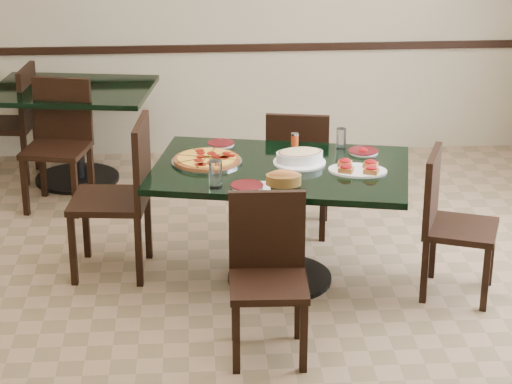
{
  "coord_description": "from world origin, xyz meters",
  "views": [
    {
      "loc": [
        -0.37,
        -5.28,
        2.78
      ],
      "look_at": [
        -0.01,
        0.0,
        0.7
      ],
      "focal_mm": 70.0,
      "sensor_mm": 36.0,
      "label": 1
    }
  ],
  "objects": [
    {
      "name": "side_plate_far_r",
      "position": [
        0.69,
        0.5,
        0.76
      ],
      "size": [
        0.19,
        0.19,
        0.03
      ],
      "rotation": [
        0.0,
        0.0,
        -0.55
      ],
      "color": "white",
      "rests_on": "main_table"
    },
    {
      "name": "chair_left",
      "position": [
        -0.8,
        0.47,
        0.56
      ],
      "size": [
        0.51,
        0.51,
        1.0
      ],
      "rotation": [
        0.0,
        0.0,
        -1.68
      ],
      "color": "black",
      "rests_on": "floor"
    },
    {
      "name": "back_chair_left",
      "position": [
        -1.74,
        2.25,
        0.5
      ],
      "size": [
        0.46,
        0.46,
        0.89
      ],
      "rotation": [
        0.0,
        0.0,
        -1.69
      ],
      "color": "black",
      "rests_on": "floor"
    },
    {
      "name": "side_plate_near",
      "position": [
        -0.07,
        -0.04,
        0.76
      ],
      "size": [
        0.19,
        0.19,
        0.02
      ],
      "rotation": [
        0.0,
        0.0,
        -0.32
      ],
      "color": "white",
      "rests_on": "main_table"
    },
    {
      "name": "water_glass_a",
      "position": [
        0.56,
        0.59,
        0.82
      ],
      "size": [
        0.06,
        0.06,
        0.13
      ],
      "primitive_type": "cylinder",
      "color": "silver",
      "rests_on": "main_table"
    },
    {
      "name": "pepper_shaker",
      "position": [
        0.28,
        0.67,
        0.79
      ],
      "size": [
        0.05,
        0.05,
        0.08
      ],
      "color": "#D14516",
      "rests_on": "main_table"
    },
    {
      "name": "bread_basket",
      "position": [
        0.14,
        -0.01,
        0.79
      ],
      "size": [
        0.21,
        0.15,
        0.09
      ],
      "rotation": [
        0.0,
        0.0,
        -0.04
      ],
      "color": "brown",
      "rests_on": "main_table"
    },
    {
      "name": "chair_right",
      "position": [
        1.13,
        0.06,
        0.49
      ],
      "size": [
        0.53,
        0.53,
        0.88
      ],
      "rotation": [
        0.0,
        0.0,
        1.2
      ],
      "color": "black",
      "rests_on": "floor"
    },
    {
      "name": "main_table",
      "position": [
        0.15,
        0.28,
        0.57
      ],
      "size": [
        1.68,
        1.26,
        0.75
      ],
      "rotation": [
        0.0,
        0.0,
        -0.21
      ],
      "color": "black",
      "rests_on": "floor"
    },
    {
      "name": "back_chair_near",
      "position": [
        -1.33,
        1.68,
        0.52
      ],
      "size": [
        0.52,
        0.52,
        0.93
      ],
      "rotation": [
        0.0,
        0.0,
        -0.22
      ],
      "color": "black",
      "rests_on": "floor"
    },
    {
      "name": "lasagna_casserole",
      "position": [
        0.27,
        0.34,
        0.8
      ],
      "size": [
        0.32,
        0.32,
        0.09
      ],
      "rotation": [
        0.0,
        0.0,
        0.15
      ],
      "color": "white",
      "rests_on": "main_table"
    },
    {
      "name": "room_shell",
      "position": [
        1.02,
        1.73,
        1.17
      ],
      "size": [
        5.5,
        5.5,
        5.5
      ],
      "color": "white",
      "rests_on": "floor"
    },
    {
      "name": "floor",
      "position": [
        0.0,
        0.0,
        0.0
      ],
      "size": [
        5.5,
        5.5,
        0.0
      ],
      "primitive_type": "plane",
      "color": "#8E7052",
      "rests_on": "ground"
    },
    {
      "name": "chair_near",
      "position": [
        0.01,
        -0.53,
        0.49
      ],
      "size": [
        0.42,
        0.42,
        0.88
      ],
      "rotation": [
        0.0,
        0.0,
        -0.03
      ],
      "color": "black",
      "rests_on": "floor"
    },
    {
      "name": "napkin_setting",
      "position": [
        -0.01,
        -0.03,
        0.75
      ],
      "size": [
        0.14,
        0.14,
        0.01
      ],
      "rotation": [
        0.0,
        0.0,
        -0.0
      ],
      "color": "white",
      "rests_on": "main_table"
    },
    {
      "name": "chair_far",
      "position": [
        0.33,
        0.98,
        0.5
      ],
      "size": [
        0.48,
        0.48,
        0.89
      ],
      "rotation": [
        0.0,
        0.0,
        2.96
      ],
      "color": "black",
      "rests_on": "floor"
    },
    {
      "name": "side_plate_far_l",
      "position": [
        -0.19,
        0.72,
        0.76
      ],
      "size": [
        0.17,
        0.17,
        0.02
      ],
      "rotation": [
        0.0,
        0.0,
        -0.3
      ],
      "color": "white",
      "rests_on": "main_table"
    },
    {
      "name": "water_glass_b",
      "position": [
        -0.24,
        -0.04,
        0.83
      ],
      "size": [
        0.07,
        0.07,
        0.16
      ],
      "primitive_type": "cylinder",
      "color": "silver",
      "rests_on": "main_table"
    },
    {
      "name": "pepperoni_pizza",
      "position": [
        -0.29,
        0.39,
        0.77
      ],
      "size": [
        0.43,
        0.43,
        0.04
      ],
      "rotation": [
        0.0,
        0.0,
        -0.32
      ],
      "color": "#AAA9B0",
      "rests_on": "main_table"
    },
    {
      "name": "back_table",
      "position": [
        -1.28,
        2.14,
        0.52
      ],
      "size": [
        1.32,
        1.05,
        0.75
      ],
      "rotation": [
        0.0,
        0.0,
        -0.15
      ],
      "color": "black",
      "rests_on": "floor"
    },
    {
      "name": "bruschetta_platter",
      "position": [
        0.6,
        0.17,
        0.77
      ],
      "size": [
        0.39,
        0.31,
        0.05
      ],
      "rotation": [
        0.0,
        0.0,
        -0.24
      ],
      "color": "white",
      "rests_on": "main_table"
    }
  ]
}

